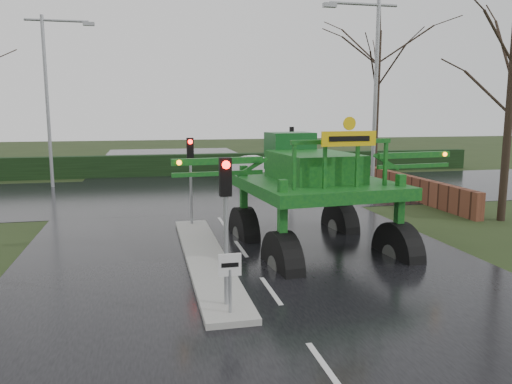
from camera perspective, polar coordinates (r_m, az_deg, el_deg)
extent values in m
plane|color=black|center=(12.93, 1.70, -11.28)|extent=(140.00, 140.00, 0.00)
cube|color=black|center=(22.40, -4.63, -2.47)|extent=(14.00, 80.00, 0.02)
cube|color=black|center=(28.26, -6.34, -0.06)|extent=(80.00, 12.00, 0.02)
cube|color=gray|center=(15.48, -5.79, -7.50)|extent=(1.20, 10.00, 0.16)
cube|color=black|center=(36.06, -7.77, 3.10)|extent=(44.00, 0.90, 1.50)
cube|color=#592D1E|center=(31.10, 13.26, 1.70)|extent=(0.40, 20.00, 1.20)
cylinder|color=gray|center=(11.07, -2.98, -11.28)|extent=(0.07, 0.07, 1.00)
cube|color=silver|center=(10.88, -3.01, -8.31)|extent=(0.50, 0.04, 0.50)
cube|color=black|center=(10.86, -2.99, -8.35)|extent=(0.38, 0.01, 0.10)
cylinder|color=gray|center=(11.22, -3.46, -5.12)|extent=(0.10, 0.10, 3.50)
cube|color=black|center=(10.96, -3.53, 1.73)|extent=(0.26, 0.22, 0.85)
sphere|color=#FF0C07|center=(10.80, -3.43, 3.12)|extent=(0.18, 0.18, 0.18)
cylinder|color=gray|center=(19.51, -7.46, 0.95)|extent=(0.10, 0.10, 3.50)
cube|color=black|center=(19.36, -7.54, 4.91)|extent=(0.26, 0.22, 0.85)
sphere|color=#FF0C07|center=(19.21, -7.52, 5.71)|extent=(0.18, 0.18, 0.18)
cylinder|color=gray|center=(33.24, 4.07, 4.39)|extent=(0.10, 0.10, 3.50)
cube|color=black|center=(33.16, 4.09, 6.71)|extent=(0.26, 0.22, 0.85)
sphere|color=#FF0C07|center=(33.27, 4.03, 7.20)|extent=(0.18, 0.18, 0.18)
cylinder|color=gray|center=(26.38, 13.46, 9.98)|extent=(0.20, 0.20, 10.00)
cylinder|color=gray|center=(26.55, 12.21, 20.24)|extent=(3.52, 0.14, 0.14)
cube|color=gray|center=(25.87, 8.42, 20.38)|extent=(0.65, 0.30, 0.20)
cylinder|color=gray|center=(32.21, -22.74, 9.34)|extent=(0.20, 0.20, 10.00)
cylinder|color=gray|center=(32.49, -21.82, 17.73)|extent=(3.52, 0.14, 0.14)
cube|color=gray|center=(32.27, -18.57, 17.75)|extent=(0.65, 0.30, 0.20)
cylinder|color=black|center=(22.92, 26.88, 6.91)|extent=(0.32, 0.32, 8.00)
cylinder|color=black|center=(36.44, 13.65, 9.69)|extent=(0.32, 0.32, 10.00)
cone|color=black|center=(36.98, 14.00, 18.71)|extent=(0.24, 0.24, 2.50)
cylinder|color=black|center=(15.77, -6.20, -3.44)|extent=(0.80, 2.22, 2.17)
cylinder|color=#595B56|center=(15.77, -6.20, -3.44)|extent=(0.71, 0.82, 0.76)
cube|color=#0C4319|center=(15.54, -6.28, 1.45)|extent=(0.26, 0.26, 2.50)
cylinder|color=black|center=(16.98, 6.82, -2.54)|extent=(0.80, 2.22, 2.17)
cylinder|color=#595B56|center=(16.98, 6.82, -2.54)|extent=(0.71, 0.82, 0.76)
cube|color=#0C4319|center=(16.76, 6.91, 2.00)|extent=(0.26, 0.26, 2.50)
cylinder|color=black|center=(12.09, -2.35, -7.31)|extent=(0.80, 2.22, 2.17)
cylinder|color=#595B56|center=(12.09, -2.35, -7.31)|extent=(0.71, 0.82, 0.76)
cube|color=#0C4319|center=(11.78, -2.39, -0.97)|extent=(0.26, 0.26, 2.50)
cylinder|color=black|center=(13.63, 13.75, -5.67)|extent=(0.80, 2.22, 2.17)
cylinder|color=#595B56|center=(13.63, 13.75, -5.67)|extent=(0.71, 0.82, 0.76)
cube|color=#0C4319|center=(13.36, 13.97, -0.03)|extent=(0.26, 0.26, 2.50)
cube|color=#0C4319|center=(14.14, 3.10, 3.61)|extent=(5.03, 5.62, 0.38)
cube|color=#0C4319|center=(14.29, 2.80, 6.07)|extent=(2.68, 3.47, 0.98)
cube|color=#11491B|center=(16.32, 0.08, 7.80)|extent=(1.74, 1.45, 1.41)
cube|color=#0C4319|center=(12.47, 6.07, 10.07)|extent=(3.25, 0.44, 0.13)
cube|color=#0C4319|center=(12.80, -10.93, 7.26)|extent=(2.83, 0.46, 0.20)
sphere|color=orange|center=(12.59, -16.30, 7.03)|extent=(0.15, 0.15, 0.15)
cube|color=#0C4319|center=(15.30, 16.06, 7.36)|extent=(2.83, 0.46, 0.20)
sphere|color=orange|center=(15.91, 19.88, 7.23)|extent=(0.15, 0.15, 0.15)
cube|color=#E0B70B|center=(12.07, 6.94, 10.60)|extent=(1.74, 0.23, 0.43)
cube|color=black|center=(12.07, 6.94, 10.60)|extent=(1.30, 0.13, 0.15)
cylinder|color=#E0B70B|center=(12.09, 6.98, 12.65)|extent=(0.39, 0.08, 0.39)
imported|color=silver|center=(34.04, 0.46, 1.56)|extent=(4.67, 1.79, 1.52)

